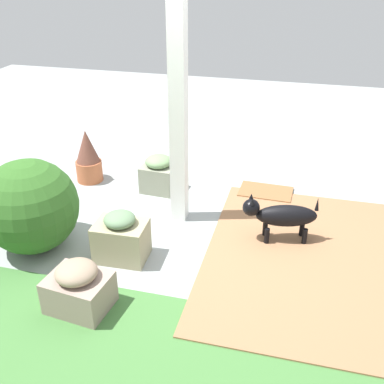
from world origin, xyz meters
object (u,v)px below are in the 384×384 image
at_px(round_shrub, 30,206).
at_px(doormat, 266,192).
at_px(stone_planter_mid, 121,238).
at_px(terracotta_pot_spiky, 88,157).
at_px(stone_planter_nearest, 159,174).
at_px(dog, 281,215).
at_px(stone_planter_far, 79,288).
at_px(porch_pillar, 178,121).

height_order(round_shrub, doormat, round_shrub).
height_order(stone_planter_mid, terracotta_pot_spiky, terracotta_pot_spiky).
relative_size(stone_planter_nearest, dog, 0.61).
height_order(stone_planter_nearest, terracotta_pot_spiky, terracotta_pot_spiky).
height_order(stone_planter_far, round_shrub, round_shrub).
bearing_deg(doormat, stone_planter_mid, 54.14).
height_order(stone_planter_mid, dog, dog).
xyz_separation_m(stone_planter_nearest, stone_planter_mid, (-0.08, 1.32, 0.00)).
relative_size(stone_planter_nearest, round_shrub, 0.50).
bearing_deg(stone_planter_mid, dog, -155.11).
bearing_deg(terracotta_pot_spiky, porch_pillar, 156.40).
distance_m(stone_planter_far, terracotta_pot_spiky, 2.24).
xyz_separation_m(stone_planter_nearest, terracotta_pot_spiky, (0.89, -0.04, 0.09)).
xyz_separation_m(porch_pillar, dog, (-1.03, 0.18, -0.77)).
relative_size(dog, doormat, 1.19).
xyz_separation_m(stone_planter_nearest, round_shrub, (0.76, 1.36, 0.23)).
bearing_deg(dog, porch_pillar, -9.83).
bearing_deg(stone_planter_mid, stone_planter_nearest, -86.53).
height_order(porch_pillar, stone_planter_mid, porch_pillar).
distance_m(stone_planter_nearest, round_shrub, 1.58).
bearing_deg(dog, stone_planter_mid, 24.89).
bearing_deg(porch_pillar, terracotta_pot_spiky, -23.60).
height_order(stone_planter_nearest, round_shrub, round_shrub).
xyz_separation_m(terracotta_pot_spiky, dog, (-2.31, 0.74, -0.02)).
height_order(porch_pillar, stone_planter_nearest, porch_pillar).
relative_size(round_shrub, terracotta_pot_spiky, 1.37).
height_order(round_shrub, dog, round_shrub).
bearing_deg(stone_planter_far, porch_pillar, -104.36).
xyz_separation_m(stone_planter_nearest, doormat, (-1.20, -0.22, -0.19)).
bearing_deg(stone_planter_far, stone_planter_nearest, -89.69).
bearing_deg(stone_planter_nearest, doormat, -169.37).
bearing_deg(round_shrub, stone_planter_mid, -177.24).
height_order(stone_planter_far, terracotta_pot_spiky, terracotta_pot_spiky).
bearing_deg(stone_planter_nearest, stone_planter_mid, 93.47).
bearing_deg(porch_pillar, stone_planter_mid, 68.77).
relative_size(round_shrub, doormat, 1.46).
distance_m(stone_planter_nearest, stone_planter_far, 2.01).
xyz_separation_m(round_shrub, doormat, (-1.96, -1.59, -0.42)).
relative_size(stone_planter_nearest, terracotta_pot_spiky, 0.68).
bearing_deg(stone_planter_nearest, dog, 153.80).
distance_m(round_shrub, dog, 2.28).
relative_size(terracotta_pot_spiky, doormat, 1.07).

